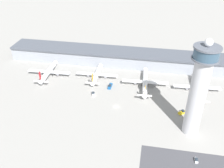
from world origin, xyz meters
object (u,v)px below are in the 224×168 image
control_tower (199,89)px  airplane_gate_delta (197,87)px  airplane_gate_alpha (49,72)px  airplane_gate_charlie (145,82)px  service_truck_catering (93,94)px  car_yellow_taxi (196,160)px  airplane_gate_bravo (97,74)px  service_truck_fuel (110,86)px  service_truck_baggage (182,112)px

control_tower → airplane_gate_delta: size_ratio=1.49×
airplane_gate_alpha → airplane_gate_charlie: (86.40, -1.77, -0.25)m
service_truck_catering → control_tower: bearing=-22.3°
control_tower → airplane_gate_alpha: control_tower is taller
airplane_gate_charlie → car_yellow_taxi: size_ratio=10.69×
airplane_gate_delta → service_truck_catering: bearing=-166.3°
airplane_gate_bravo → service_truck_fuel: (14.34, -12.42, -3.14)m
control_tower → service_truck_fuel: 81.86m
airplane_gate_bravo → airplane_gate_delta: bearing=-3.9°
airplane_gate_delta → airplane_gate_charlie: bearing=180.0°
car_yellow_taxi → control_tower: bearing=93.8°
control_tower → airplane_gate_bravo: control_tower is taller
airplane_gate_bravo → service_truck_catering: 26.26m
airplane_gate_bravo → car_yellow_taxi: airplane_gate_bravo is taller
control_tower → airplane_gate_alpha: 133.15m
service_truck_catering → airplane_gate_delta: bearing=13.7°
airplane_gate_delta → service_truck_baggage: airplane_gate_delta is taller
airplane_gate_delta → car_yellow_taxi: airplane_gate_delta is taller
airplane_gate_charlie → service_truck_catering: size_ratio=6.71×
service_truck_fuel → service_truck_baggage: service_truck_fuel is taller
airplane_gate_charlie → control_tower: bearing=-56.6°
airplane_gate_bravo → airplane_gate_delta: 85.72m
airplane_gate_delta → car_yellow_taxi: size_ratio=10.58×
airplane_gate_bravo → airplane_gate_charlie: airplane_gate_bravo is taller
airplane_gate_delta → service_truck_catering: airplane_gate_delta is taller
service_truck_baggage → airplane_gate_alpha: bearing=163.6°
service_truck_catering → service_truck_fuel: service_truck_catering is taller
airplane_gate_delta → airplane_gate_alpha: bearing=179.2°
service_truck_baggage → airplane_gate_charlie: bearing=132.1°
airplane_gate_charlie → service_truck_baggage: (29.07, -32.12, -3.37)m
control_tower → airplane_gate_delta: control_tower is taller
airplane_gate_charlie → car_yellow_taxi: (34.59, -75.16, -3.76)m
service_truck_baggage → car_yellow_taxi: bearing=-82.7°
airplane_gate_alpha → airplane_gate_delta: size_ratio=0.90×
airplane_gate_charlie → service_truck_catering: (-39.82, -20.10, -3.35)m
airplane_gate_alpha → airplane_gate_bravo: (43.42, 4.01, -0.47)m
airplane_gate_bravo → service_truck_catering: bearing=-83.1°
airplane_gate_alpha → airplane_gate_delta: (128.95, -1.79, -0.62)m
airplane_gate_alpha → service_truck_fuel: airplane_gate_alpha is taller
service_truck_fuel → airplane_gate_bravo: bearing=139.1°
control_tower → service_truck_fuel: size_ratio=7.66×
control_tower → service_truck_catering: size_ratio=9.92×
airplane_gate_charlie → airplane_gate_bravo: bearing=172.3°
airplane_gate_alpha → service_truck_catering: (46.58, -21.87, -3.59)m
service_truck_catering → car_yellow_taxi: size_ratio=1.59×
car_yellow_taxi → airplane_gate_charlie: bearing=114.7°
service_truck_baggage → airplane_gate_delta: bearing=67.2°
airplane_gate_delta → service_truck_baggage: size_ratio=7.18×
airplane_gate_delta → service_truck_fuel: size_ratio=5.13×
service_truck_fuel → service_truck_baggage: bearing=-23.8°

